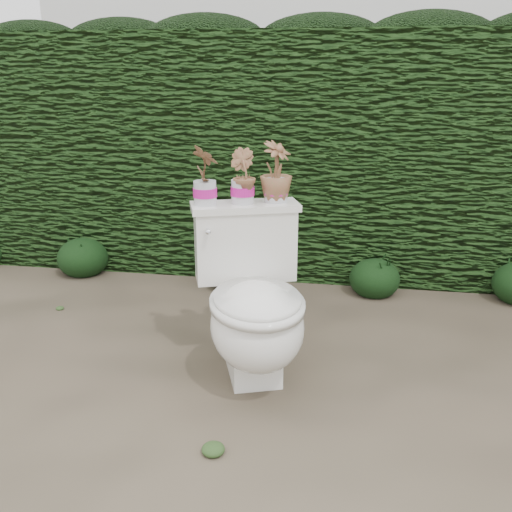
% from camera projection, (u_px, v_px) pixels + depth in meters
% --- Properties ---
extents(ground, '(60.00, 60.00, 0.00)m').
position_uv_depth(ground, '(278.00, 362.00, 2.80)').
color(ground, brown).
rests_on(ground, ground).
extents(hedge, '(8.00, 1.00, 1.60)m').
position_uv_depth(hedge, '(309.00, 153.00, 4.05)').
color(hedge, '#234517').
rests_on(hedge, ground).
extents(house_wall, '(8.00, 3.50, 4.00)m').
position_uv_depth(house_wall, '(382.00, 20.00, 7.70)').
color(house_wall, silver).
rests_on(house_wall, ground).
extents(toilet, '(0.66, 0.79, 0.78)m').
position_uv_depth(toilet, '(254.00, 307.00, 2.55)').
color(toilet, silver).
rests_on(toilet, ground).
extents(potted_plant_left, '(0.16, 0.16, 0.26)m').
position_uv_depth(potted_plant_left, '(205.00, 177.00, 2.57)').
color(potted_plant_left, '#286720').
rests_on(potted_plant_left, toilet).
extents(potted_plant_center, '(0.17, 0.16, 0.24)m').
position_uv_depth(potted_plant_center, '(242.00, 178.00, 2.60)').
color(potted_plant_center, '#286720').
rests_on(potted_plant_center, toilet).
extents(potted_plant_right, '(0.20, 0.20, 0.27)m').
position_uv_depth(potted_plant_right, '(276.00, 174.00, 2.63)').
color(potted_plant_right, '#286720').
rests_on(potted_plant_right, toilet).
extents(liriope_clump_1, '(0.35, 0.35, 0.28)m').
position_uv_depth(liriope_clump_1, '(83.00, 254.00, 3.98)').
color(liriope_clump_1, black).
rests_on(liriope_clump_1, ground).
extents(liriope_clump_2, '(0.36, 0.36, 0.29)m').
position_uv_depth(liriope_clump_2, '(235.00, 265.00, 3.73)').
color(liriope_clump_2, black).
rests_on(liriope_clump_2, ground).
extents(liriope_clump_3, '(0.32, 0.32, 0.26)m').
position_uv_depth(liriope_clump_3, '(375.00, 274.00, 3.62)').
color(liriope_clump_3, black).
rests_on(liriope_clump_3, ground).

